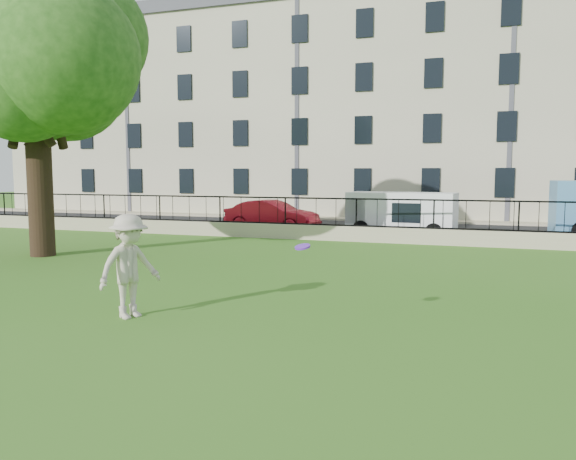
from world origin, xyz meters
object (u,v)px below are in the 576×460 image
at_px(frisbee, 302,247).
at_px(man, 129,266).
at_px(white_van, 401,214).
at_px(tree, 32,48).
at_px(red_sedan, 272,216).

bearing_deg(frisbee, man, -176.72).
height_order(man, frisbee, man).
bearing_deg(frisbee, white_van, 91.54).
relative_size(tree, frisbee, 37.40).
distance_m(tree, man, 11.19).
bearing_deg(red_sedan, frisbee, -150.96).
bearing_deg(man, white_van, 12.43).
distance_m(tree, red_sedan, 12.19).
bearing_deg(red_sedan, white_van, -83.56).
relative_size(frisbee, red_sedan, 0.06).
xyz_separation_m(man, white_van, (2.94, 15.48, -0.03)).
distance_m(frisbee, white_van, 15.30).
xyz_separation_m(tree, red_sedan, (4.57, 9.58, -5.99)).
relative_size(tree, white_van, 2.24).
distance_m(tree, frisbee, 13.40).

